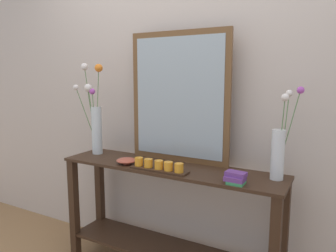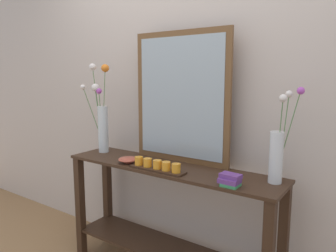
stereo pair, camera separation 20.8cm
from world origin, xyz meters
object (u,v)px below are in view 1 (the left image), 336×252
object	(u,v)px
mirror_leaning	(179,98)
book_stack	(236,178)
console_table	(168,211)
vase_right	(279,148)
tall_vase_left	(95,118)
candle_tray	(158,166)
decorative_bowl	(127,161)

from	to	relation	value
mirror_leaning	book_stack	world-z (taller)	mirror_leaning
console_table	book_stack	xyz separation A→B (m)	(0.50, -0.13, 0.35)
vase_right	tall_vase_left	bearing A→B (deg)	-178.68
mirror_leaning	vase_right	xyz separation A→B (m)	(0.70, -0.08, -0.26)
console_table	candle_tray	world-z (taller)	candle_tray
console_table	book_stack	size ratio (longest dim) A/B	13.10
mirror_leaning	tall_vase_left	size ratio (longest dim) A/B	1.29
decorative_bowl	book_stack	world-z (taller)	book_stack
mirror_leaning	decorative_bowl	xyz separation A→B (m)	(-0.27, -0.24, -0.43)
console_table	mirror_leaning	bearing A→B (deg)	90.52
book_stack	console_table	bearing A→B (deg)	165.99
mirror_leaning	book_stack	xyz separation A→B (m)	(0.50, -0.28, -0.42)
candle_tray	decorative_bowl	distance (m)	0.27
book_stack	candle_tray	bearing A→B (deg)	179.39
console_table	decorative_bowl	xyz separation A→B (m)	(-0.28, -0.09, 0.34)
vase_right	decorative_bowl	bearing A→B (deg)	-170.54
tall_vase_left	decorative_bowl	xyz separation A→B (m)	(0.39, -0.13, -0.26)
console_table	tall_vase_left	bearing A→B (deg)	176.50
mirror_leaning	tall_vase_left	distance (m)	0.69
console_table	decorative_bowl	world-z (taller)	decorative_bowl
console_table	vase_right	xyz separation A→B (m)	(0.69, 0.07, 0.50)
tall_vase_left	candle_tray	xyz separation A→B (m)	(0.66, -0.16, -0.25)
console_table	tall_vase_left	size ratio (longest dim) A/B	2.22
tall_vase_left	candle_tray	size ratio (longest dim) A/B	1.77
tall_vase_left	decorative_bowl	size ratio (longest dim) A/B	5.05
tall_vase_left	book_stack	xyz separation A→B (m)	(1.16, -0.17, -0.25)
decorative_bowl	tall_vase_left	bearing A→B (deg)	161.37
tall_vase_left	book_stack	size ratio (longest dim) A/B	5.89
console_table	candle_tray	xyz separation A→B (m)	(-0.00, -0.12, 0.35)
tall_vase_left	console_table	bearing A→B (deg)	-3.50
vase_right	book_stack	bearing A→B (deg)	-134.39
candle_tray	book_stack	world-z (taller)	same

